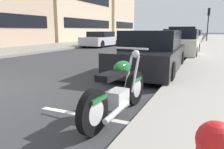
% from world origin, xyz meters
% --- Properties ---
extents(sidewalk_far_curb, '(120.00, 5.00, 0.14)m').
position_xyz_m(sidewalk_far_curb, '(12.00, 6.82, 0.07)').
color(sidewalk_far_curb, gray).
rests_on(sidewalk_far_curb, ground).
extents(parking_stall_stripe, '(0.12, 2.20, 0.01)m').
position_xyz_m(parking_stall_stripe, '(0.00, -3.72, 0.00)').
color(parking_stall_stripe, silver).
rests_on(parking_stall_stripe, ground).
extents(parked_motorcycle, '(2.12, 0.62, 1.13)m').
position_xyz_m(parked_motorcycle, '(0.21, -4.05, 0.43)').
color(parked_motorcycle, black).
rests_on(parked_motorcycle, ground).
extents(parked_car_behind_motorcycle, '(4.64, 2.00, 1.42)m').
position_xyz_m(parked_car_behind_motorcycle, '(4.33, -3.57, 0.66)').
color(parked_car_behind_motorcycle, black).
rests_on(parked_car_behind_motorcycle, ground).
extents(parked_car_far_down_curb, '(4.29, 1.90, 1.49)m').
position_xyz_m(parked_car_far_down_curb, '(10.01, -3.87, 0.71)').
color(parked_car_far_down_curb, beige).
rests_on(parked_car_far_down_curb, ground).
extents(parked_car_at_intersection, '(4.12, 1.89, 1.45)m').
position_xyz_m(parked_car_at_intersection, '(15.88, -3.64, 0.67)').
color(parked_car_at_intersection, silver).
rests_on(parked_car_at_intersection, ground).
extents(parked_car_second_in_row, '(4.46, 1.91, 1.46)m').
position_xyz_m(parked_car_second_in_row, '(20.91, -3.61, 0.67)').
color(parked_car_second_in_row, silver).
rests_on(parked_car_second_in_row, ground).
extents(crossing_truck, '(2.15, 5.58, 1.98)m').
position_xyz_m(crossing_truck, '(34.43, -1.06, 1.03)').
color(crossing_truck, '#141947').
rests_on(crossing_truck, ground).
extents(car_opposite_curb, '(4.41, 2.02, 1.31)m').
position_xyz_m(car_opposite_curb, '(14.40, 3.49, 0.62)').
color(car_opposite_curb, silver).
rests_on(car_opposite_curb, ground).
extents(traffic_signal_near_corner, '(0.36, 0.28, 3.80)m').
position_xyz_m(traffic_signal_near_corner, '(25.65, -4.93, 2.89)').
color(traffic_signal_near_corner, black).
rests_on(traffic_signal_near_corner, sidewalk_near_curb).
extents(townhouse_far_uphill, '(13.53, 8.52, 10.20)m').
position_xyz_m(townhouse_far_uphill, '(22.49, 13.34, 5.10)').
color(townhouse_far_uphill, beige).
rests_on(townhouse_far_uphill, ground).
extents(townhouse_near_left, '(9.95, 9.81, 10.41)m').
position_xyz_m(townhouse_near_left, '(35.36, 13.99, 5.21)').
color(townhouse_near_left, beige).
rests_on(townhouse_near_left, ground).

